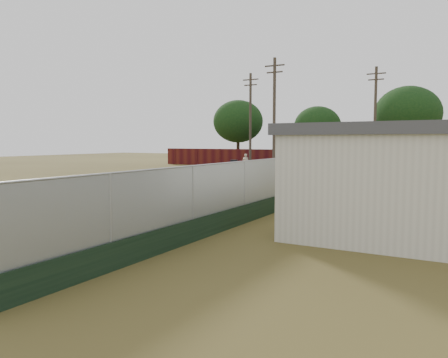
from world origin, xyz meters
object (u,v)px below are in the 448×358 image
Objects in this scene: fire_hydrant at (58,239)px; pickup_truck at (295,169)px; pedestrian at (246,163)px; trash_bin at (234,164)px; mailbox at (230,172)px.

pickup_truck is (-2.24, 21.30, 0.36)m from fire_hydrant.
pedestrian is 3.54m from trash_bin.
pedestrian reaches higher than fire_hydrant.
fire_hydrant is at bearing -79.12° from mailbox.
pedestrian is (-8.62, 26.59, 0.39)m from fire_hydrant.
pedestrian is at bearing -45.31° from trash_bin.
fire_hydrant is at bearing -150.23° from pickup_truck.
trash_bin is at bearing -56.53° from pedestrian.
pickup_truck is 11.81m from trash_bin.
pickup_truck is at bearing 129.13° from pedestrian.
trash_bin reaches higher than fire_hydrant.
pedestrian is at bearing 113.78° from mailbox.
mailbox reaches higher than fire_hydrant.
mailbox reaches higher than trash_bin.
mailbox is 8.85m from pickup_truck.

